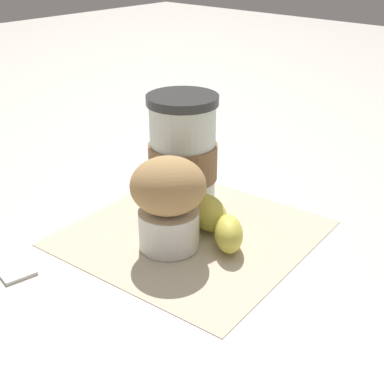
# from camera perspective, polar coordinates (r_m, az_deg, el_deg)

# --- Properties ---
(ground_plane) EXTENTS (3.00, 3.00, 0.00)m
(ground_plane) POSITION_cam_1_polar(r_m,az_deg,el_deg) (0.60, 0.00, -4.44)
(ground_plane) COLOR beige
(paper_napkin) EXTENTS (0.27, 0.27, 0.00)m
(paper_napkin) POSITION_cam_1_polar(r_m,az_deg,el_deg) (0.60, 0.00, -4.38)
(paper_napkin) COLOR beige
(paper_napkin) RESTS_ON ground_plane
(coffee_cup) EXTENTS (0.08, 0.08, 0.14)m
(coffee_cup) POSITION_cam_1_polar(r_m,az_deg,el_deg) (0.62, -0.98, 4.03)
(coffee_cup) COLOR silver
(coffee_cup) RESTS_ON paper_napkin
(muffin) EXTENTS (0.08, 0.08, 0.10)m
(muffin) POSITION_cam_1_polar(r_m,az_deg,el_deg) (0.55, -2.63, -0.81)
(muffin) COLOR white
(muffin) RESTS_ON paper_napkin
(banana) EXTENTS (0.15, 0.08, 0.04)m
(banana) POSITION_cam_1_polar(r_m,az_deg,el_deg) (0.59, 1.38, -2.32)
(banana) COLOR #D6CC4C
(banana) RESTS_ON paper_napkin
(sugar_packet) EXTENTS (0.06, 0.04, 0.01)m
(sugar_packet) POSITION_cam_1_polar(r_m,az_deg,el_deg) (0.56, -18.59, -7.47)
(sugar_packet) COLOR white
(sugar_packet) RESTS_ON ground_plane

